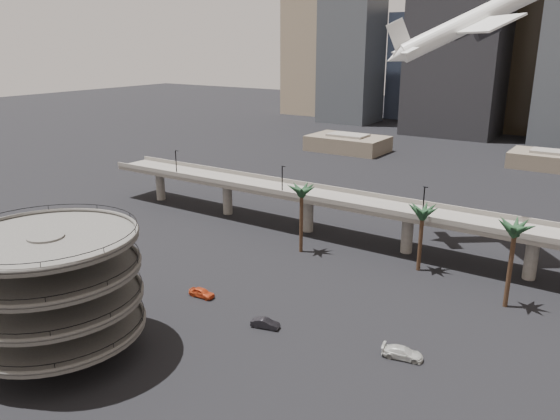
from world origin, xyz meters
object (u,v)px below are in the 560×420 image
Objects in this scene: car_c at (403,353)px; car_b at (265,323)px; overpass at (356,206)px; car_a at (202,293)px; parking_ramp at (52,284)px; airborne_jet at (473,21)px.

car_b is at bearing 88.24° from car_c.
car_a is (-8.77, -36.43, -6.60)m from overpass.
parking_ramp is at bearing 165.57° from car_a.
car_a is at bearing 65.39° from car_b.
car_b is (18.25, 20.20, -9.16)m from parking_ramp.
airborne_jet is (15.51, 14.10, 35.08)m from overpass.
overpass is 4.58× the size of airborne_jet.
overpass reaches higher than car_b.
airborne_jet reaches higher than car_c.
airborne_jet is (28.51, 73.10, 32.58)m from parking_ramp.
airborne_jet is 68.16m from car_b.
car_c is at bearing -91.94° from car_a.
car_b is at bearing -82.29° from overpass.
car_c reaches higher than car_b.
parking_ramp is 60.46m from overpass.
overpass is 40.86m from airborne_jet.
overpass is 39.71m from car_b.
overpass reaches higher than car_a.
car_b is (-10.26, -52.90, -41.74)m from airborne_jet.
car_a is (-24.29, -50.53, -41.68)m from airborne_jet.
airborne_jet is at bearing 42.27° from overpass.
parking_ramp is 24.70m from car_a.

